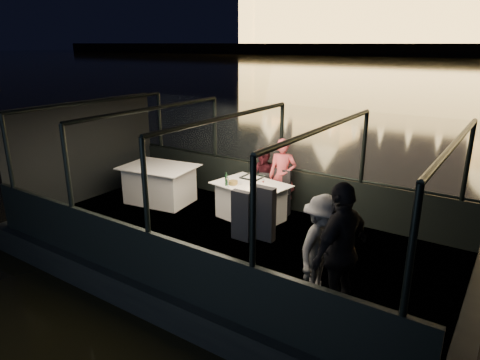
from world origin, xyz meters
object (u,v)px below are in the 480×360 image
Objects in this scene: person_woman_coral at (282,179)px; passenger_stripe at (322,244)px; dining_table_aft at (160,186)px; chair_port_right at (276,196)px; passenger_dark at (340,257)px; wine_bottle at (226,178)px; chair_port_left at (264,193)px; dining_table_central at (251,201)px; coat_stand at (252,237)px; person_man_maroon at (263,175)px.

passenger_stripe is at bearing -72.24° from person_woman_coral.
chair_port_right is at bearing 16.41° from dining_table_aft.
passenger_dark is 3.58m from wine_bottle.
dining_table_aft is at bearing 179.30° from chair_port_left.
wine_bottle reaches higher than dining_table_aft.
passenger_dark is (2.75, -2.13, 0.47)m from dining_table_central.
coat_stand reaches higher than chair_port_left.
chair_port_left is 2.99× the size of wine_bottle.
dining_table_aft reaches higher than dining_table_central.
passenger_stripe is at bearing -38.44° from dining_table_central.
chair_port_right is at bearing 51.93° from dining_table_central.
passenger_dark is at bearing -29.67° from wine_bottle.
passenger_stripe reaches higher than chair_port_left.
wine_bottle is (1.92, -0.04, 0.53)m from dining_table_aft.
wine_bottle is (-0.70, -1.08, 0.17)m from person_woman_coral.
coat_stand is 0.98m from passenger_stripe.
person_man_maroon is (-0.49, 0.27, 0.30)m from chair_port_right.
person_woman_coral is (-0.01, 0.27, 0.30)m from chair_port_right.
person_woman_coral is (-1.19, 3.09, -0.15)m from coat_stand.
passenger_dark reaches higher than dining_table_central.
chair_port_left is (2.33, 0.78, 0.06)m from dining_table_aft.
passenger_dark is (5.03, -1.80, 0.47)m from dining_table_aft.
person_man_maroon reaches higher than dining_table_aft.
chair_port_right is at bearing -19.12° from chair_port_left.
dining_table_central is 3.51m from passenger_dark.
passenger_stripe is 5.61× the size of wine_bottle.
coat_stand is at bearing -89.26° from person_woman_coral.
chair_port_right is 0.72× the size of person_man_maroon.
passenger_stripe is (4.67, -1.57, 0.47)m from dining_table_aft.
coat_stand is 1.15× the size of person_woman_coral.
wine_bottle is at bearing -127.64° from chair_port_right.
passenger_stripe reaches higher than person_woman_coral.
dining_table_aft is at bearing -178.56° from person_woman_coral.
person_man_maroon is 4.05m from passenger_dark.
dining_table_aft is at bearing -130.97° from person_man_maroon.
dining_table_aft is 1.01× the size of person_woman_coral.
person_man_maroon is 0.86× the size of passenger_stripe.
dining_table_aft is 5.36m from passenger_dark.
coat_stand is 0.98× the size of passenger_dark.
wine_bottle is (-0.36, -0.36, 0.53)m from dining_table_central.
dining_table_central is 0.77× the size of passenger_dark.
passenger_stripe is (2.34, -2.35, 0.40)m from chair_port_left.
chair_port_right is 3.09m from coat_stand.
chair_port_right is 0.51× the size of passenger_dark.
coat_stand reaches higher than chair_port_right.
coat_stand is 3.31m from person_woman_coral.
coat_stand is at bearing -63.68° from chair_port_right.
coat_stand is 1.38× the size of person_man_maroon.
dining_table_aft is 1.03× the size of passenger_stripe.
person_man_maroon is 0.71× the size of passenger_dark.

